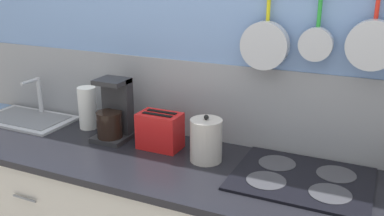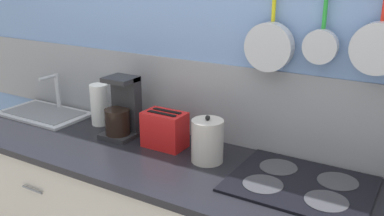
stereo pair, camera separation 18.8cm
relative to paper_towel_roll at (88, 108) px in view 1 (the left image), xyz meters
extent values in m
cube|color=#7293C6|center=(0.70, 0.16, 0.30)|extent=(7.20, 0.06, 2.60)
cube|color=gray|center=(0.70, 0.16, 0.09)|extent=(7.20, 0.07, 0.41)
cylinder|color=gold|center=(0.98, 0.11, 0.60)|extent=(0.02, 0.02, 0.15)
cylinder|color=#B7BABF|center=(0.98, 0.08, 0.41)|extent=(0.22, 0.06, 0.22)
cylinder|color=green|center=(1.20, 0.11, 0.59)|extent=(0.02, 0.02, 0.17)
cylinder|color=#B7BABF|center=(1.20, 0.09, 0.43)|extent=(0.15, 0.04, 0.15)
cylinder|color=red|center=(1.43, 0.11, 0.61)|extent=(0.02, 0.02, 0.12)
cylinder|color=#B7BABF|center=(1.43, 0.07, 0.45)|extent=(0.21, 0.07, 0.21)
cylinder|color=slate|center=(0.00, -0.52, -0.31)|extent=(0.14, 0.01, 0.01)
cube|color=black|center=(0.70, -0.20, -0.14)|extent=(2.86, 0.65, 0.03)
cube|color=#B7BABF|center=(-0.41, -0.06, -0.11)|extent=(0.55, 0.32, 0.01)
cube|color=slate|center=(-0.41, -0.06, -0.10)|extent=(0.47, 0.26, 0.00)
cylinder|color=#B7BABF|center=(-0.41, 0.06, 0.00)|extent=(0.03, 0.03, 0.24)
cylinder|color=#B7BABF|center=(-0.41, 0.00, 0.11)|extent=(0.02, 0.13, 0.02)
cylinder|color=white|center=(0.00, 0.00, 0.00)|extent=(0.10, 0.10, 0.24)
cube|color=#262628|center=(0.23, -0.09, -0.11)|extent=(0.18, 0.19, 0.02)
cube|color=#262628|center=(0.23, -0.03, 0.04)|extent=(0.16, 0.06, 0.33)
cylinder|color=black|center=(0.23, -0.11, -0.03)|extent=(0.13, 0.13, 0.14)
cube|color=#262628|center=(0.23, -0.07, 0.20)|extent=(0.16, 0.14, 0.02)
cube|color=red|center=(0.51, -0.08, -0.03)|extent=(0.21, 0.13, 0.18)
cube|color=black|center=(0.51, -0.10, 0.07)|extent=(0.16, 0.02, 0.00)
cube|color=black|center=(0.51, -0.05, 0.07)|extent=(0.16, 0.02, 0.00)
cube|color=black|center=(0.39, -0.08, 0.01)|extent=(0.02, 0.02, 0.02)
cylinder|color=beige|center=(0.78, -0.12, -0.02)|extent=(0.15, 0.15, 0.21)
sphere|color=black|center=(0.78, -0.12, 0.10)|extent=(0.02, 0.02, 0.02)
cube|color=black|center=(1.23, -0.12, -0.11)|extent=(0.58, 0.46, 0.01)
cylinder|color=#38383D|center=(1.10, -0.22, -0.11)|extent=(0.17, 0.17, 0.00)
cylinder|color=#38383D|center=(1.36, -0.22, -0.11)|extent=(0.17, 0.17, 0.00)
cylinder|color=#38383D|center=(1.10, -0.03, -0.11)|extent=(0.17, 0.17, 0.00)
cylinder|color=#38383D|center=(1.36, -0.03, -0.11)|extent=(0.17, 0.17, 0.00)
camera|label=1|loc=(1.50, -1.82, 0.76)|focal=40.00mm
camera|label=2|loc=(1.66, -1.73, 0.76)|focal=40.00mm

